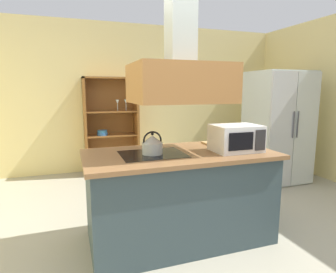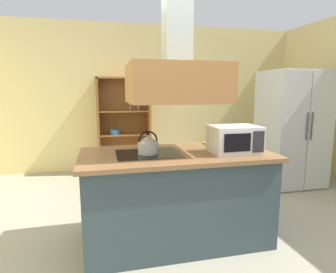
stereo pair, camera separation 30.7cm
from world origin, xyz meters
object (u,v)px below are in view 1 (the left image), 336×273
(refrigerator, at_px, (278,127))
(kettle, at_px, (152,145))
(cutting_board, at_px, (219,143))
(microwave, at_px, (236,138))
(dish_cabinet, at_px, (111,131))

(refrigerator, xyz_separation_m, kettle, (-2.48, -1.24, 0.10))
(refrigerator, height_order, cutting_board, refrigerator)
(refrigerator, height_order, microwave, refrigerator)
(dish_cabinet, relative_size, cutting_board, 5.06)
(refrigerator, bearing_deg, microwave, -140.41)
(kettle, bearing_deg, microwave, -9.40)
(cutting_board, relative_size, microwave, 0.74)
(kettle, relative_size, microwave, 0.47)
(refrigerator, height_order, kettle, refrigerator)
(dish_cabinet, bearing_deg, kettle, -89.45)
(refrigerator, height_order, dish_cabinet, refrigerator)
(kettle, distance_m, microwave, 0.83)
(refrigerator, bearing_deg, cutting_board, -148.95)
(refrigerator, relative_size, kettle, 8.22)
(cutting_board, bearing_deg, refrigerator, 31.05)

